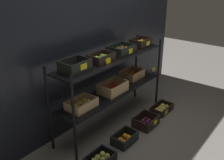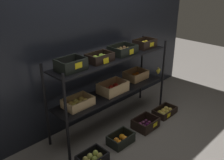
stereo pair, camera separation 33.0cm
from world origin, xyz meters
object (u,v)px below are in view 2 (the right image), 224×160
crate_ground_pear (92,159)px  crate_ground_plum (145,124)px  crate_ground_orange (121,140)px  display_rack (112,74)px  crate_ground_apple_gold (165,112)px

crate_ground_pear → crate_ground_plum: size_ratio=0.99×
crate_ground_plum → crate_ground_orange: bearing=179.4°
crate_ground_orange → crate_ground_plum: (0.49, -0.01, -0.00)m
display_rack → crate_ground_plum: display_rack is taller
display_rack → crate_ground_plum: 0.85m
display_rack → crate_ground_pear: 1.09m
crate_ground_plum → crate_ground_apple_gold: bearing=1.3°
display_rack → crate_ground_apple_gold: bearing=-28.8°
display_rack → crate_ground_orange: (-0.25, -0.40, -0.70)m
display_rack → crate_ground_plum: size_ratio=5.70×
crate_ground_orange → crate_ground_apple_gold: size_ratio=0.87×
crate_ground_plum → crate_ground_apple_gold: crate_ground_plum is taller
crate_ground_orange → display_rack: bearing=58.1°
crate_ground_plum → crate_ground_apple_gold: 0.48m
crate_ground_orange → crate_ground_apple_gold: crate_ground_orange is taller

